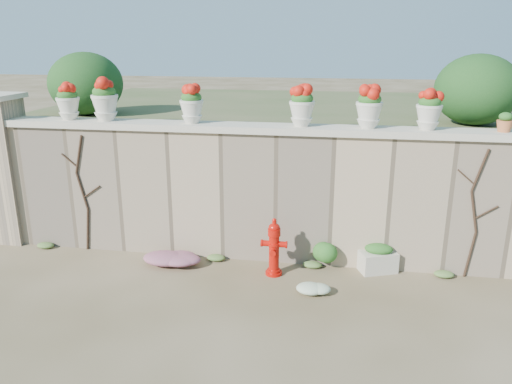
% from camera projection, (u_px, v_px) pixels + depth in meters
% --- Properties ---
extents(ground, '(80.00, 80.00, 0.00)m').
position_uv_depth(ground, '(226.00, 313.00, 6.29)').
color(ground, '#4B3E25').
rests_on(ground, ground).
extents(stone_wall, '(8.00, 0.40, 2.00)m').
position_uv_depth(stone_wall, '(251.00, 196.00, 7.69)').
color(stone_wall, tan).
rests_on(stone_wall, ground).
extents(wall_cap, '(8.10, 0.52, 0.10)m').
position_uv_depth(wall_cap, '(251.00, 128.00, 7.39)').
color(wall_cap, beige).
rests_on(wall_cap, stone_wall).
extents(gate_pillar, '(0.72, 0.72, 2.48)m').
position_uv_depth(gate_pillar, '(5.00, 168.00, 8.28)').
color(gate_pillar, tan).
rests_on(gate_pillar, ground).
extents(raised_fill, '(9.00, 6.00, 2.00)m').
position_uv_depth(raised_fill, '(277.00, 151.00, 10.71)').
color(raised_fill, '#384C23').
rests_on(raised_fill, ground).
extents(back_shrub_left, '(1.30, 1.30, 1.10)m').
position_uv_depth(back_shrub_left, '(86.00, 84.00, 8.88)').
color(back_shrub_left, '#143814').
rests_on(back_shrub_left, raised_fill).
extents(back_shrub_right, '(1.30, 1.30, 1.10)m').
position_uv_depth(back_shrub_right, '(477.00, 90.00, 7.82)').
color(back_shrub_right, '#143814').
rests_on(back_shrub_right, raised_fill).
extents(vine_left, '(0.60, 0.04, 1.91)m').
position_uv_depth(vine_left, '(83.00, 192.00, 7.92)').
color(vine_left, black).
rests_on(vine_left, ground).
extents(vine_right, '(0.60, 0.04, 1.91)m').
position_uv_depth(vine_right, '(475.00, 212.00, 6.97)').
color(vine_right, black).
rests_on(vine_right, ground).
extents(fire_hydrant, '(0.37, 0.26, 0.87)m').
position_uv_depth(fire_hydrant, '(274.00, 247.00, 7.21)').
color(fire_hydrant, '#B30E06').
rests_on(fire_hydrant, ground).
extents(planter_box, '(0.60, 0.48, 0.44)m').
position_uv_depth(planter_box, '(378.00, 259.00, 7.37)').
color(planter_box, beige).
rests_on(planter_box, ground).
extents(green_shrub, '(0.61, 0.55, 0.58)m').
position_uv_depth(green_shrub, '(324.00, 251.00, 7.41)').
color(green_shrub, '#1E5119').
rests_on(green_shrub, ground).
extents(magenta_clump, '(0.95, 0.64, 0.25)m').
position_uv_depth(magenta_clump, '(174.00, 257.00, 7.60)').
color(magenta_clump, '#C12688').
rests_on(magenta_clump, ground).
extents(white_flowers, '(0.48, 0.39, 0.17)m').
position_uv_depth(white_flowers, '(315.00, 288.00, 6.76)').
color(white_flowers, white).
rests_on(white_flowers, ground).
extents(urn_pot_0, '(0.36, 0.36, 0.56)m').
position_uv_depth(urn_pot_0, '(68.00, 102.00, 7.75)').
color(urn_pot_0, beige).
rests_on(urn_pot_0, wall_cap).
extents(urn_pot_1, '(0.41, 0.41, 0.64)m').
position_uv_depth(urn_pot_1, '(105.00, 100.00, 7.64)').
color(urn_pot_1, beige).
rests_on(urn_pot_1, wall_cap).
extents(urn_pot_2, '(0.35, 0.35, 0.56)m').
position_uv_depth(urn_pot_2, '(192.00, 105.00, 7.43)').
color(urn_pot_2, beige).
rests_on(urn_pot_2, wall_cap).
extents(urn_pot_3, '(0.37, 0.37, 0.58)m').
position_uv_depth(urn_pot_3, '(302.00, 106.00, 7.17)').
color(urn_pot_3, beige).
rests_on(urn_pot_3, wall_cap).
extents(urn_pot_4, '(0.38, 0.38, 0.59)m').
position_uv_depth(urn_pot_4, '(369.00, 107.00, 7.01)').
color(urn_pot_4, beige).
rests_on(urn_pot_4, wall_cap).
extents(urn_pot_5, '(0.35, 0.35, 0.56)m').
position_uv_depth(urn_pot_5, '(429.00, 110.00, 6.89)').
color(urn_pot_5, beige).
rests_on(urn_pot_5, wall_cap).
extents(terracotta_pot, '(0.21, 0.21, 0.26)m').
position_uv_depth(terracotta_pot, '(505.00, 123.00, 6.77)').
color(terracotta_pot, '#B86538').
rests_on(terracotta_pot, wall_cap).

